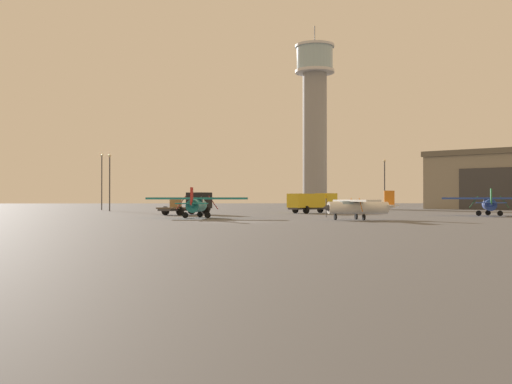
# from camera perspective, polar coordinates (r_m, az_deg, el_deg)

# --- Properties ---
(ground_plane) EXTENTS (400.00, 400.00, 0.00)m
(ground_plane) POSITION_cam_1_polar(r_m,az_deg,el_deg) (49.24, -1.63, -2.83)
(ground_plane) COLOR #545456
(control_tower) EXTENTS (8.14, 8.14, 37.92)m
(control_tower) POSITION_cam_1_polar(r_m,az_deg,el_deg) (126.18, 5.61, 7.41)
(control_tower) COLOR gray
(control_tower) RESTS_ON ground_plane
(airplane_blue) EXTENTS (9.79, 7.75, 2.95)m
(airplane_blue) POSITION_cam_1_polar(r_m,az_deg,el_deg) (70.48, 21.30, -1.01)
(airplane_blue) COLOR #2847A8
(airplane_blue) RESTS_ON ground_plane
(airplane_teal) EXTENTS (9.97, 7.81, 2.93)m
(airplane_teal) POSITION_cam_1_polar(r_m,az_deg,el_deg) (58.41, -5.67, -1.15)
(airplane_teal) COLOR teal
(airplane_teal) RESTS_ON ground_plane
(airplane_white) EXTENTS (6.98, 8.91, 2.62)m
(airplane_white) POSITION_cam_1_polar(r_m,az_deg,el_deg) (54.25, 9.76, -1.33)
(airplane_white) COLOR white
(airplane_white) RESTS_ON ground_plane
(truck_box_yellow) EXTENTS (6.97, 5.66, 2.61)m
(truck_box_yellow) POSITION_cam_1_polar(r_m,az_deg,el_deg) (78.63, 5.38, -0.91)
(truck_box_yellow) COLOR #38383D
(truck_box_yellow) RESTS_ON ground_plane
(truck_flatbed_black) EXTENTS (6.33, 7.21, 2.64)m
(truck_flatbed_black) POSITION_cam_1_polar(r_m,az_deg,el_deg) (71.50, -6.11, -1.12)
(truck_flatbed_black) COLOR #38383D
(truck_flatbed_black) RESTS_ON ground_plane
(light_post_west) EXTENTS (0.44, 0.44, 8.62)m
(light_post_west) POSITION_cam_1_polar(r_m,az_deg,el_deg) (93.31, -13.74, 1.37)
(light_post_west) COLOR #38383D
(light_post_west) RESTS_ON ground_plane
(light_post_east) EXTENTS (0.44, 0.44, 9.47)m
(light_post_east) POSITION_cam_1_polar(r_m,az_deg,el_deg) (103.93, -14.45, 1.41)
(light_post_east) COLOR #38383D
(light_post_east) RESTS_ON ground_plane
(light_post_north) EXTENTS (0.44, 0.44, 8.34)m
(light_post_north) POSITION_cam_1_polar(r_m,az_deg,el_deg) (100.21, 12.13, 1.14)
(light_post_north) COLOR #38383D
(light_post_north) RESTS_ON ground_plane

